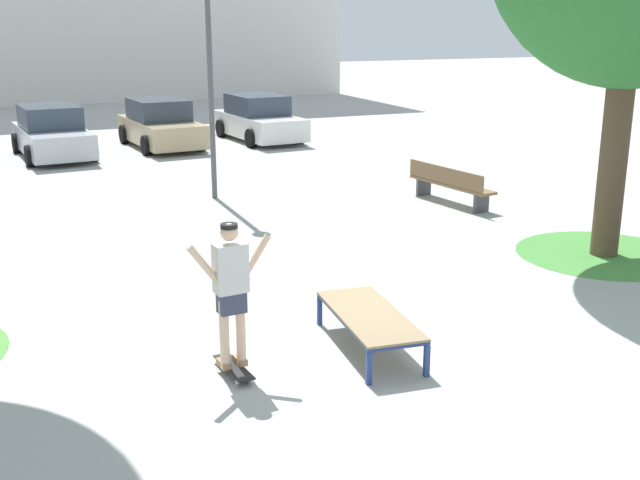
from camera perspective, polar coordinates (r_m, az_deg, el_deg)
ground_plane at (r=10.17m, az=3.93°, el=-6.71°), size 120.00×120.00×0.00m
skate_box at (r=9.50m, az=3.65°, el=-5.69°), size 0.97×1.97×0.46m
skateboard at (r=9.02m, az=-6.37°, el=-9.33°), size 0.27×0.81×0.09m
skater at (r=8.64m, az=-6.58°, el=-3.35°), size 1.00×0.31×1.69m
grass_patch_near_right at (r=14.25m, az=20.16°, el=-0.97°), size 2.97×2.97×0.01m
car_silver at (r=24.14m, az=-19.15°, el=7.42°), size 2.17×4.32×1.50m
car_tan at (r=25.19m, az=-11.68°, el=8.29°), size 2.16×4.32×1.50m
car_white at (r=26.18m, az=-4.55°, el=8.85°), size 2.16×4.32×1.50m
park_bench at (r=17.18m, az=9.53°, el=4.11°), size 0.75×2.44×0.83m
light_post at (r=17.34m, az=-8.24°, el=15.52°), size 0.36×0.36×5.83m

